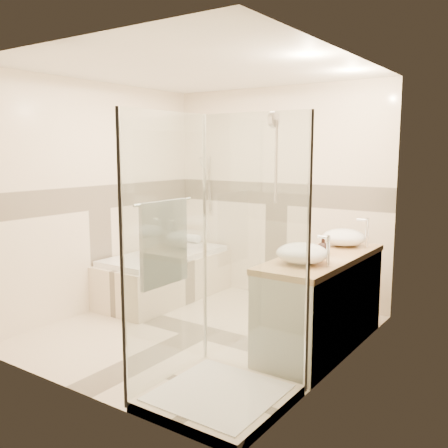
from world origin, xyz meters
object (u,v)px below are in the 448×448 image
Objects in this scene: vanity at (322,302)px; vessel_sink_far at (302,253)px; vessel_sink_near at (344,237)px; amenity_bottle_a at (324,246)px; shower_enclosure at (211,328)px; amenity_bottle_b at (323,246)px; bathtub at (166,273)px.

vanity is 0.64m from vessel_sink_far.
vessel_sink_near is 0.49m from amenity_bottle_a.
vessel_sink_near is (0.27, 1.81, 0.43)m from shower_enclosure.
vessel_sink_far is at bearing -90.00° from amenity_bottle_a.
vessel_sink_far reaches higher than amenity_bottle_a.
amenity_bottle_a is 0.96× the size of amenity_bottle_b.
shower_enclosure is 1.40m from amenity_bottle_b.
bathtub is 2.24m from amenity_bottle_b.
amenity_bottle_a reaches higher than vanity.
bathtub is 2.24m from amenity_bottle_a.
amenity_bottle_a is (-0.02, 0.05, 0.50)m from vanity.
amenity_bottle_a reaches higher than bathtub.
vessel_sink_far reaches higher than vanity.
vessel_sink_near is at bearing 90.00° from vessel_sink_far.
vanity is 0.50m from amenity_bottle_a.
bathtub is at bearing 170.75° from vanity.
bathtub is at bearing 161.02° from vessel_sink_far.
shower_enclosure is 14.26× the size of amenity_bottle_a.
bathtub is at bearing 138.90° from shower_enclosure.
vanity is 11.33× the size of amenity_bottle_a.
amenity_bottle_b is (0.00, 0.42, -0.01)m from vessel_sink_far.
bathtub is 2.18m from vanity.
vessel_sink_far is 2.96× the size of amenity_bottle_a.
amenity_bottle_a is at bearing -90.00° from vessel_sink_near.
vessel_sink_far is at bearing -92.99° from vanity.
vessel_sink_near reaches higher than amenity_bottle_b.
amenity_bottle_a is at bearing -7.92° from bathtub.
vessel_sink_near is at bearing 90.00° from amenity_bottle_b.
amenity_bottle_a is at bearing 90.00° from vessel_sink_far.
shower_enclosure reaches higher than amenity_bottle_b.
bathtub is 11.89× the size of amenity_bottle_a.
amenity_bottle_b is at bearing 90.00° from vessel_sink_far.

